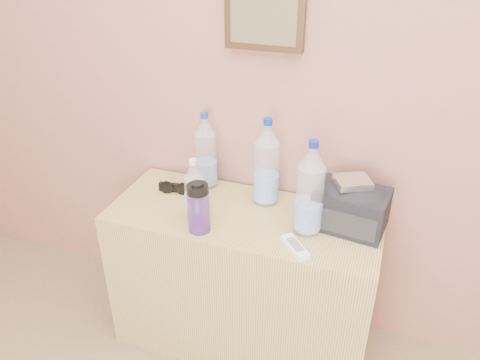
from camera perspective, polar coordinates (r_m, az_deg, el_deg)
name	(u,v)px	position (r m, az deg, el deg)	size (l,w,h in m)	color
picture_frame	(264,15)	(1.79, 2.99, 19.40)	(0.30, 0.03, 0.25)	#382311
dresser	(243,279)	(2.07, 0.42, -12.00)	(1.08, 0.45, 0.68)	tan
pet_large_b	(206,154)	(2.00, -4.19, 3.13)	(0.09, 0.09, 0.34)	silver
pet_large_c	(267,167)	(1.87, 3.26, 1.63)	(0.10, 0.10, 0.37)	#ACC2D2
pet_large_d	(310,193)	(1.70, 8.48, -1.59)	(0.10, 0.10, 0.37)	silver
pet_small	(195,193)	(1.79, -5.55, -1.64)	(0.07, 0.07, 0.26)	silver
nalgene_bottle	(198,207)	(1.73, -5.08, -3.34)	(0.08, 0.08, 0.20)	#542790
sunglasses	(176,188)	(2.02, -7.82, -0.94)	(0.15, 0.06, 0.04)	black
ac_remote	(295,247)	(1.69, 6.73, -8.10)	(0.14, 0.04, 0.02)	beige
toiletry_bag	(351,206)	(1.80, 13.42, -3.14)	(0.26, 0.19, 0.18)	black
foil_packet	(353,182)	(1.75, 13.57, -0.22)	(0.12, 0.10, 0.03)	white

